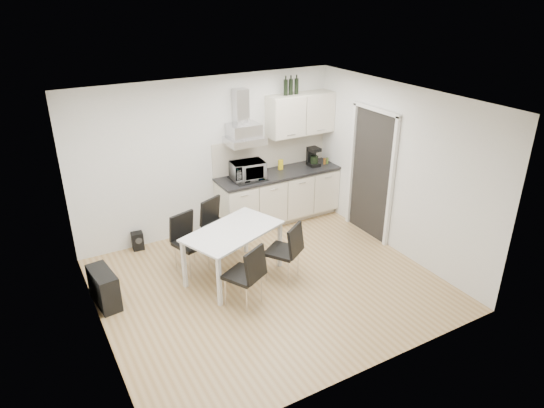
{
  "coord_description": "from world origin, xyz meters",
  "views": [
    {
      "loc": [
        -2.81,
        -5.06,
        3.88
      ],
      "look_at": [
        0.2,
        0.26,
        1.1
      ],
      "focal_mm": 32.0,
      "sensor_mm": 36.0,
      "label": 1
    }
  ],
  "objects_px": {
    "chair_near_right": "(283,252)",
    "floor_speaker": "(138,241)",
    "chair_far_right": "(220,227)",
    "guitar_amp": "(104,288)",
    "chair_near_left": "(243,276)",
    "dining_table": "(233,235)",
    "kitchenette": "(279,176)",
    "chair_far_left": "(191,244)"
  },
  "relations": [
    {
      "from": "chair_near_left",
      "to": "floor_speaker",
      "type": "bearing_deg",
      "value": 82.84
    },
    {
      "from": "chair_far_left",
      "to": "chair_near_left",
      "type": "height_order",
      "value": "same"
    },
    {
      "from": "kitchenette",
      "to": "floor_speaker",
      "type": "relative_size",
      "value": 8.65
    },
    {
      "from": "chair_near_right",
      "to": "kitchenette",
      "type": "bearing_deg",
      "value": 27.4
    },
    {
      "from": "guitar_amp",
      "to": "chair_near_left",
      "type": "bearing_deg",
      "value": -36.8
    },
    {
      "from": "chair_far_right",
      "to": "chair_near_right",
      "type": "xyz_separation_m",
      "value": [
        0.46,
        -1.13,
        0.0
      ]
    },
    {
      "from": "chair_far_left",
      "to": "guitar_amp",
      "type": "relative_size",
      "value": 1.42
    },
    {
      "from": "chair_near_right",
      "to": "chair_far_left",
      "type": "bearing_deg",
      "value": 107.29
    },
    {
      "from": "dining_table",
      "to": "chair_far_left",
      "type": "bearing_deg",
      "value": 115.34
    },
    {
      "from": "chair_near_right",
      "to": "chair_far_right",
      "type": "bearing_deg",
      "value": 78.34
    },
    {
      "from": "dining_table",
      "to": "guitar_amp",
      "type": "height_order",
      "value": "dining_table"
    },
    {
      "from": "chair_near_right",
      "to": "floor_speaker",
      "type": "distance_m",
      "value": 2.47
    },
    {
      "from": "chair_near_left",
      "to": "chair_near_right",
      "type": "bearing_deg",
      "value": -7.96
    },
    {
      "from": "dining_table",
      "to": "chair_far_right",
      "type": "height_order",
      "value": "chair_far_right"
    },
    {
      "from": "chair_far_left",
      "to": "chair_near_right",
      "type": "bearing_deg",
      "value": 123.63
    },
    {
      "from": "dining_table",
      "to": "chair_far_left",
      "type": "distance_m",
      "value": 0.68
    },
    {
      "from": "chair_far_right",
      "to": "guitar_amp",
      "type": "xyz_separation_m",
      "value": [
        -1.89,
        -0.5,
        -0.19
      ]
    },
    {
      "from": "kitchenette",
      "to": "chair_far_left",
      "type": "bearing_deg",
      "value": -156.51
    },
    {
      "from": "dining_table",
      "to": "floor_speaker",
      "type": "relative_size",
      "value": 5.34
    },
    {
      "from": "kitchenette",
      "to": "chair_near_right",
      "type": "height_order",
      "value": "kitchenette"
    },
    {
      "from": "chair_far_right",
      "to": "floor_speaker",
      "type": "distance_m",
      "value": 1.38
    },
    {
      "from": "dining_table",
      "to": "chair_near_left",
      "type": "distance_m",
      "value": 0.74
    },
    {
      "from": "kitchenette",
      "to": "chair_near_right",
      "type": "relative_size",
      "value": 2.86
    },
    {
      "from": "dining_table",
      "to": "kitchenette",
      "type": "bearing_deg",
      "value": 19.52
    },
    {
      "from": "chair_near_right",
      "to": "guitar_amp",
      "type": "height_order",
      "value": "chair_near_right"
    },
    {
      "from": "kitchenette",
      "to": "chair_near_left",
      "type": "xyz_separation_m",
      "value": [
        -1.7,
        -1.98,
        -0.39
      ]
    },
    {
      "from": "chair_near_left",
      "to": "chair_far_left",
      "type": "bearing_deg",
      "value": 76.36
    },
    {
      "from": "guitar_amp",
      "to": "floor_speaker",
      "type": "xyz_separation_m",
      "value": [
        0.77,
        1.24,
        -0.1
      ]
    },
    {
      "from": "floor_speaker",
      "to": "chair_near_left",
      "type": "bearing_deg",
      "value": -63.47
    },
    {
      "from": "chair_far_right",
      "to": "floor_speaker",
      "type": "bearing_deg",
      "value": -57.82
    },
    {
      "from": "chair_far_right",
      "to": "chair_near_right",
      "type": "height_order",
      "value": "same"
    },
    {
      "from": "chair_near_right",
      "to": "guitar_amp",
      "type": "distance_m",
      "value": 2.44
    },
    {
      "from": "dining_table",
      "to": "chair_near_right",
      "type": "relative_size",
      "value": 1.77
    },
    {
      "from": "dining_table",
      "to": "chair_near_left",
      "type": "relative_size",
      "value": 1.77
    },
    {
      "from": "kitchenette",
      "to": "chair_far_right",
      "type": "relative_size",
      "value": 2.86
    },
    {
      "from": "chair_near_right",
      "to": "guitar_amp",
      "type": "relative_size",
      "value": 1.42
    },
    {
      "from": "kitchenette",
      "to": "chair_far_right",
      "type": "bearing_deg",
      "value": -157.45
    },
    {
      "from": "chair_near_left",
      "to": "floor_speaker",
      "type": "relative_size",
      "value": 3.02
    },
    {
      "from": "kitchenette",
      "to": "chair_near_left",
      "type": "height_order",
      "value": "kitchenette"
    },
    {
      "from": "kitchenette",
      "to": "dining_table",
      "type": "xyz_separation_m",
      "value": [
        -1.52,
        -1.31,
        -0.16
      ]
    },
    {
      "from": "chair_far_right",
      "to": "chair_near_right",
      "type": "distance_m",
      "value": 1.22
    },
    {
      "from": "chair_far_left",
      "to": "guitar_amp",
      "type": "bearing_deg",
      "value": -8.13
    }
  ]
}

